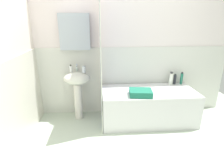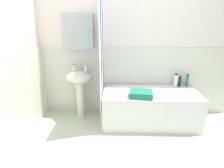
# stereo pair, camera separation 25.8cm
# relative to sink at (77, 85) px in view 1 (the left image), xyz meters

# --- Properties ---
(ground_plane) EXTENTS (4.80, 5.60, 0.04)m
(ground_plane) POSITION_rel_sink_xyz_m (0.86, -1.03, -0.63)
(ground_plane) COLOR beige
(wall_back_tiled) EXTENTS (3.60, 0.18, 2.40)m
(wall_back_tiled) POSITION_rel_sink_xyz_m (0.81, 0.23, 0.53)
(wall_back_tiled) COLOR white
(wall_back_tiled) RESTS_ON ground_plane
(wall_left_tiled) EXTENTS (0.07, 1.81, 2.40)m
(wall_left_tiled) POSITION_rel_sink_xyz_m (-0.71, -0.69, 0.51)
(wall_left_tiled) COLOR white
(wall_left_tiled) RESTS_ON ground_plane
(sink) EXTENTS (0.44, 0.34, 0.83)m
(sink) POSITION_rel_sink_xyz_m (0.00, 0.00, 0.00)
(sink) COLOR silver
(sink) RESTS_ON ground_plane
(faucet) EXTENTS (0.03, 0.12, 0.12)m
(faucet) POSITION_rel_sink_xyz_m (-0.00, 0.08, 0.28)
(faucet) COLOR silver
(faucet) RESTS_ON sink
(soap_dispenser) EXTENTS (0.05, 0.05, 0.13)m
(soap_dispenser) POSITION_rel_sink_xyz_m (-0.09, 0.04, 0.28)
(soap_dispenser) COLOR white
(soap_dispenser) RESTS_ON sink
(toothbrush_cup) EXTENTS (0.06, 0.06, 0.10)m
(toothbrush_cup) POSITION_rel_sink_xyz_m (0.12, 0.01, 0.27)
(toothbrush_cup) COLOR silver
(toothbrush_cup) RESTS_ON sink
(bathtub) EXTENTS (1.52, 0.72, 0.55)m
(bathtub) POSITION_rel_sink_xyz_m (1.18, -0.17, -0.33)
(bathtub) COLOR silver
(bathtub) RESTS_ON ground_plane
(shower_curtain) EXTENTS (0.01, 0.72, 2.00)m
(shower_curtain) POSITION_rel_sink_xyz_m (0.40, -0.17, 0.39)
(shower_curtain) COLOR white
(shower_curtain) RESTS_ON ground_plane
(conditioner_bottle) EXTENTS (0.05, 0.05, 0.22)m
(conditioner_bottle) POSITION_rel_sink_xyz_m (1.84, 0.11, 0.04)
(conditioner_bottle) COLOR #227257
(conditioner_bottle) RESTS_ON bathtub
(lotion_bottle) EXTENTS (0.05, 0.05, 0.19)m
(lotion_bottle) POSITION_rel_sink_xyz_m (1.72, 0.11, 0.03)
(lotion_bottle) COLOR #23272D
(lotion_bottle) RESTS_ON bathtub
(body_wash_bottle) EXTENTS (0.07, 0.07, 0.23)m
(body_wash_bottle) POSITION_rel_sink_xyz_m (1.64, 0.10, 0.05)
(body_wash_bottle) COLOR white
(body_wash_bottle) RESTS_ON bathtub
(towel_folded) EXTENTS (0.36, 0.30, 0.09)m
(towel_folded) POSITION_rel_sink_xyz_m (0.99, -0.36, -0.02)
(towel_folded) COLOR #21755B
(towel_folded) RESTS_ON bathtub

